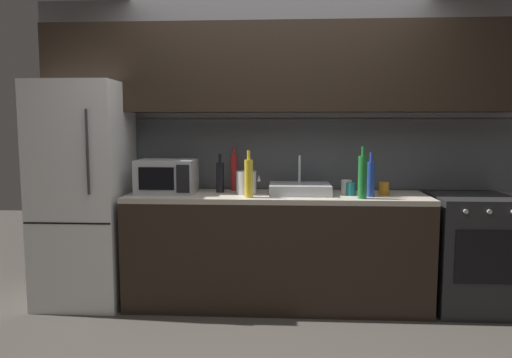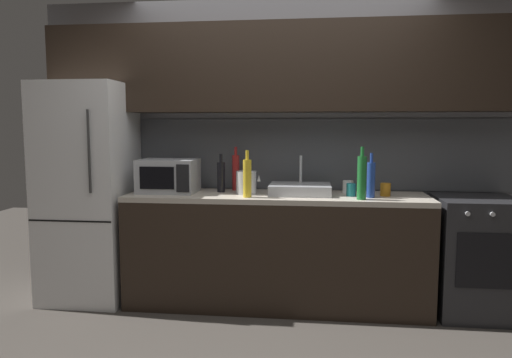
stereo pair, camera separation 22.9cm
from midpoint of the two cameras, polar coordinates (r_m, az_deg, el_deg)
The scene contains 16 objects.
ground_plane at distance 3.20m, azimuth -0.06°, elevation -20.37°, with size 10.00×10.00×0.00m, color #3D3833.
back_wall at distance 4.06m, azimuth 0.93°, elevation 7.89°, with size 4.11×0.44×2.50m.
counter_run at distance 3.89m, azimuth 0.72°, elevation -8.41°, with size 2.37×0.60×0.90m.
refrigerator at distance 4.17m, azimuth -21.28°, elevation -1.64°, with size 0.68×0.69×1.78m.
oven_range at distance 4.11m, azimuth 22.67°, elevation -8.08°, with size 0.60×0.62×0.90m.
microwave at distance 3.94m, azimuth -12.20°, elevation 0.30°, with size 0.46×0.35×0.27m.
sink_basin at distance 3.82m, azimuth 3.54°, elevation -1.17°, with size 0.48×0.38×0.30m.
kettle at distance 3.80m, azimuth -2.89°, elevation -0.43°, with size 0.20×0.16×0.21m.
wine_bottle_red at distance 4.02m, azimuth -4.26°, elevation 0.82°, with size 0.06×0.06×0.37m.
wine_bottle_yellow at distance 3.61m, azimuth -2.70°, elevation 0.14°, with size 0.06×0.06×0.36m.
wine_bottle_dark at distance 3.91m, azimuth -5.97°, elevation 0.27°, with size 0.06×0.06×0.31m.
wine_bottle_green at distance 3.61m, azimuth 10.80°, elevation 0.29°, with size 0.07×0.07×0.39m.
wine_bottle_blue at distance 3.73m, azimuth 11.79°, elevation 0.06°, with size 0.06×0.06×0.34m.
mug_teal at distance 3.78m, azimuth 9.50°, elevation -1.20°, with size 0.07×0.07×0.10m, color #19666B.
mug_amber at distance 3.85m, azimuth 13.35°, elevation -1.12°, with size 0.08×0.08×0.10m, color #B27019.
mug_white at distance 3.94m, azimuth 9.08°, elevation -0.86°, with size 0.09×0.09×0.10m, color silver.
Camera 1 is at (0.05, -2.86, 1.43)m, focal length 33.61 mm.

